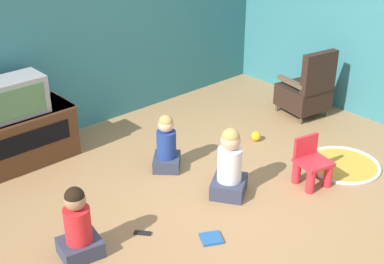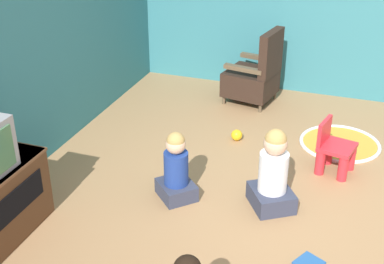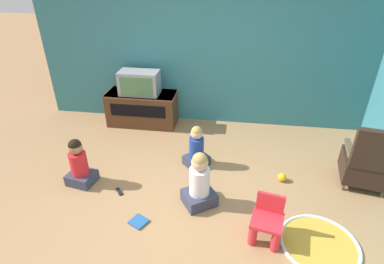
% 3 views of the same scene
% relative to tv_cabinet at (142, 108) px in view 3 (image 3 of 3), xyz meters
% --- Properties ---
extents(ground_plane, '(30.00, 30.00, 0.00)m').
position_rel_tv_cabinet_xyz_m(ground_plane, '(1.15, -2.06, -0.31)').
color(ground_plane, '#9E754C').
extents(wall_back, '(5.82, 0.12, 2.63)m').
position_rel_tv_cabinet_xyz_m(wall_back, '(1.06, 0.34, 1.01)').
color(wall_back, teal).
rests_on(wall_back, ground_plane).
extents(tv_cabinet, '(1.23, 0.54, 0.59)m').
position_rel_tv_cabinet_xyz_m(tv_cabinet, '(0.00, 0.00, 0.00)').
color(tv_cabinet, '#4C2D19').
rests_on(tv_cabinet, ground_plane).
extents(television, '(0.67, 0.38, 0.40)m').
position_rel_tv_cabinet_xyz_m(television, '(0.00, -0.04, 0.49)').
color(television, '#939399').
rests_on(television, tv_cabinet).
extents(black_armchair, '(0.61, 0.64, 0.90)m').
position_rel_tv_cabinet_xyz_m(black_armchair, '(3.33, -1.30, 0.03)').
color(black_armchair, brown).
rests_on(black_armchair, ground_plane).
extents(yellow_kid_chair, '(0.38, 0.36, 0.50)m').
position_rel_tv_cabinet_xyz_m(yellow_kid_chair, '(2.03, -2.37, -0.10)').
color(yellow_kid_chair, red).
rests_on(yellow_kid_chair, ground_plane).
extents(play_mat, '(0.82, 0.82, 0.04)m').
position_rel_tv_cabinet_xyz_m(play_mat, '(2.58, -2.39, -0.30)').
color(play_mat, gold).
rests_on(play_mat, ground_plane).
extents(child_watching_left, '(0.48, 0.47, 0.72)m').
position_rel_tv_cabinet_xyz_m(child_watching_left, '(1.27, -1.95, 0.00)').
color(child_watching_left, '#33384C').
rests_on(child_watching_left, ground_plane).
extents(child_watching_center, '(0.42, 0.42, 0.62)m').
position_rel_tv_cabinet_xyz_m(child_watching_center, '(1.13, -1.15, -0.04)').
color(child_watching_center, '#33384C').
rests_on(child_watching_center, ground_plane).
extents(child_watching_right, '(0.38, 0.35, 0.66)m').
position_rel_tv_cabinet_xyz_m(child_watching_right, '(-0.32, -1.78, -0.02)').
color(child_watching_right, '#33384C').
rests_on(child_watching_right, ground_plane).
extents(toy_ball, '(0.12, 0.12, 0.12)m').
position_rel_tv_cabinet_xyz_m(toy_ball, '(2.32, -1.37, -0.25)').
color(toy_ball, yellow).
rests_on(toy_ball, ground_plane).
extents(book, '(0.24, 0.24, 0.02)m').
position_rel_tv_cabinet_xyz_m(book, '(0.63, -2.37, -0.30)').
color(book, '#235699').
rests_on(book, ground_plane).
extents(remote_control, '(0.13, 0.14, 0.02)m').
position_rel_tv_cabinet_xyz_m(remote_control, '(0.23, -1.90, -0.30)').
color(remote_control, black).
rests_on(remote_control, ground_plane).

